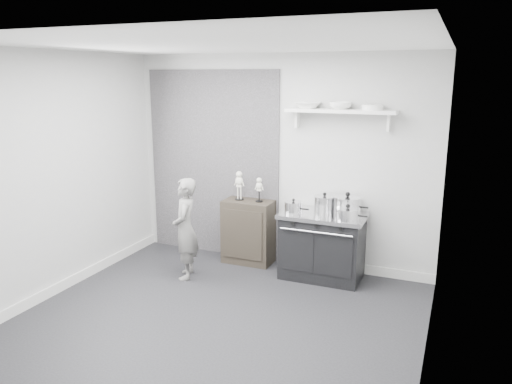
% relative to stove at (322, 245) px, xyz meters
% --- Properties ---
extents(ground, '(4.00, 4.00, 0.00)m').
position_rel_stove_xyz_m(ground, '(-0.68, -1.48, -0.41)').
color(ground, black).
rests_on(ground, ground).
extents(room_shell, '(4.02, 3.62, 2.71)m').
position_rel_stove_xyz_m(room_shell, '(-0.77, -1.33, 1.23)').
color(room_shell, '#ABABA9').
rests_on(room_shell, ground).
extents(wall_shelf, '(1.30, 0.26, 0.24)m').
position_rel_stove_xyz_m(wall_shelf, '(0.12, 0.20, 1.60)').
color(wall_shelf, white).
rests_on(wall_shelf, room_shell).
extents(stove, '(1.01, 0.63, 0.81)m').
position_rel_stove_xyz_m(stove, '(0.00, 0.00, 0.00)').
color(stove, black).
rests_on(stove, ground).
extents(side_cabinet, '(0.65, 0.38, 0.84)m').
position_rel_stove_xyz_m(side_cabinet, '(-1.04, 0.13, 0.01)').
color(side_cabinet, black).
rests_on(side_cabinet, ground).
extents(child, '(0.45, 0.53, 1.24)m').
position_rel_stove_xyz_m(child, '(-1.54, -0.63, 0.21)').
color(child, slate).
rests_on(child, ground).
extents(pot_front_left, '(0.30, 0.21, 0.18)m').
position_rel_stove_xyz_m(pot_front_left, '(-0.34, -0.12, 0.48)').
color(pot_front_left, silver).
rests_on(pot_front_left, stove).
extents(pot_back_left, '(0.35, 0.26, 0.23)m').
position_rel_stove_xyz_m(pot_back_left, '(-0.03, 0.15, 0.49)').
color(pot_back_left, silver).
rests_on(pot_back_left, stove).
extents(pot_back_right, '(0.42, 0.33, 0.27)m').
position_rel_stove_xyz_m(pot_back_right, '(0.26, 0.11, 0.51)').
color(pot_back_right, silver).
rests_on(pot_back_right, stove).
extents(pot_front_right, '(0.37, 0.28, 0.19)m').
position_rel_stove_xyz_m(pot_front_right, '(0.33, -0.15, 0.47)').
color(pot_front_right, silver).
rests_on(pot_front_right, stove).
extents(skeleton_full, '(0.12, 0.08, 0.44)m').
position_rel_stove_xyz_m(skeleton_full, '(-1.17, 0.13, 0.65)').
color(skeleton_full, beige).
rests_on(skeleton_full, side_cabinet).
extents(skeleton_torso, '(0.10, 0.07, 0.36)m').
position_rel_stove_xyz_m(skeleton_torso, '(-0.89, 0.13, 0.61)').
color(skeleton_torso, beige).
rests_on(skeleton_torso, side_cabinet).
extents(bowl_large, '(0.31, 0.31, 0.08)m').
position_rel_stove_xyz_m(bowl_large, '(-0.28, 0.19, 1.67)').
color(bowl_large, white).
rests_on(bowl_large, wall_shelf).
extents(bowl_small, '(0.27, 0.27, 0.08)m').
position_rel_stove_xyz_m(bowl_small, '(0.11, 0.19, 1.67)').
color(bowl_small, white).
rests_on(bowl_small, wall_shelf).
extents(plate_stack, '(0.24, 0.24, 0.06)m').
position_rel_stove_xyz_m(plate_stack, '(0.49, 0.19, 1.66)').
color(plate_stack, white).
rests_on(plate_stack, wall_shelf).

